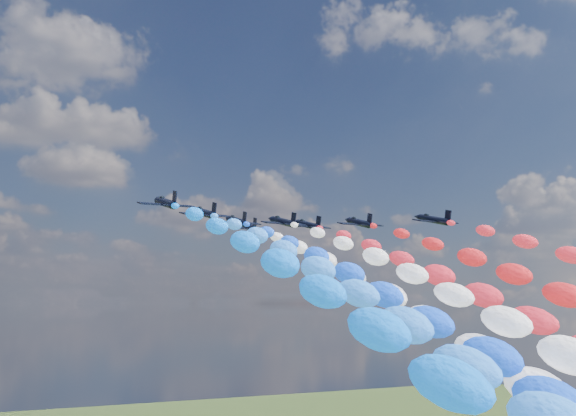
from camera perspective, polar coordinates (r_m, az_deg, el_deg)
name	(u,v)px	position (r m, az deg, el deg)	size (l,w,h in m)	color
jet_0	(166,203)	(117.80, -9.84, 0.41)	(9.29, 12.45, 2.74)	black
trail_0	(411,392)	(56.76, 9.91, -14.39)	(5.70, 128.00, 49.74)	#0B6FFF
jet_1	(204,213)	(129.88, -6.76, -0.40)	(9.29, 12.45, 2.74)	black
trail_1	(438,375)	(70.39, 12.03, -13.03)	(5.70, 128.00, 49.74)	#2A7DFF
jet_2	(236,221)	(141.98, -4.19, -1.06)	(9.29, 12.45, 2.74)	black
trail_2	(458,363)	(83.82, 13.57, -12.11)	(5.70, 128.00, 49.74)	blue
jet_3	(283,222)	(142.77, -0.43, -1.11)	(9.29, 12.45, 2.74)	black
trail_3	(537,363)	(87.53, 19.44, -11.69)	(5.70, 128.00, 49.74)	white
jet_4	(248,226)	(151.79, -3.28, -1.50)	(9.29, 12.45, 2.74)	black
trail_4	(452,357)	(93.91, 13.13, -11.63)	(5.70, 128.00, 49.74)	white
jet_5	(308,225)	(148.47, 1.60, -1.37)	(9.29, 12.45, 2.74)	black
trail_5	(563,359)	(94.64, 21.32, -11.27)	(5.70, 128.00, 49.74)	red
jet_6	(359,223)	(145.16, 5.76, -1.19)	(9.29, 12.45, 2.74)	black
jet_7	(434,220)	(142.30, 11.68, -0.93)	(9.29, 12.45, 2.74)	black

